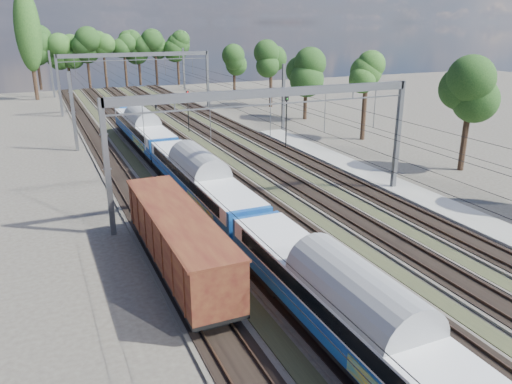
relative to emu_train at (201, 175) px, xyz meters
name	(u,v)px	position (x,y,z in m)	size (l,w,h in m)	color
track_bed	(206,160)	(4.50, 12.40, -2.41)	(21.00, 130.00, 0.34)	#47423A
platform	(494,229)	(16.50, -12.60, -2.36)	(3.00, 70.00, 0.30)	gray
catenary	(185,89)	(4.83, 20.08, 3.89)	(25.65, 130.00, 9.00)	slate
tree_belt	(146,52)	(9.81, 63.01, 5.63)	(39.53, 99.48, 12.31)	black
poplar	(28,31)	(-10.00, 65.40, 9.38)	(4.40, 4.40, 19.04)	black
emu_train	(201,175)	(0.00, 0.00, 0.00)	(2.91, 61.66, 4.26)	black
freight_boxcar	(178,238)	(-4.50, -9.77, -0.34)	(2.85, 13.78, 3.55)	black
worker	(156,105)	(7.04, 44.97, -1.56)	(0.69, 0.46, 1.90)	black
signal_near	(188,106)	(7.08, 26.93, 0.80)	(0.36, 0.33, 5.22)	black
signal_far	(286,115)	(14.21, 13.61, 1.37)	(0.38, 0.34, 6.13)	black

